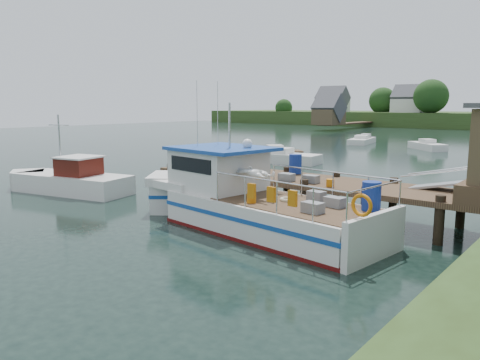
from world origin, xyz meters
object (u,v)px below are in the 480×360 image
Objects in this scene: work_boat at (68,180)px; moored_e at (366,139)px; lobster_boat at (244,200)px; moored_rowboat at (275,155)px; moored_a at (280,157)px; moored_b at (427,146)px; moored_d at (362,141)px; dock at (439,169)px.

work_boat is 39.57m from moored_e.
lobster_boat is 20.62m from moored_rowboat.
work_boat is 1.94× the size of moored_e.
moored_b is at bearing 85.81° from moored_a.
moored_rowboat reaches higher than moored_e.
moored_rowboat is (-10.82, 17.54, -0.51)m from lobster_boat.
moored_rowboat is at bearing 128.68° from lobster_boat.
lobster_boat is 39.30m from moored_d.
work_boat is at bearing -171.13° from lobster_boat.
moored_b is (6.89, 34.87, -0.23)m from work_boat.
dock is at bearing -0.16° from work_boat.
work_boat is at bearing -81.80° from moored_a.
moored_rowboat is (-16.56, 14.07, -1.78)m from dock.
lobster_boat is 2.68× the size of moored_rowboat.
dock is 1.49× the size of lobster_boat.
moored_d is 1.94m from moored_e.
dock is at bearing -27.54° from moored_a.
dock is 6.83m from lobster_boat.
moored_rowboat is at bearing -102.08° from moored_b.
lobster_boat reaches higher than moored_a.
moored_b is at bearing 107.93° from dock.
moored_rowboat reaches higher than moored_b.
moored_e is (-2.01, 21.63, -0.08)m from moored_rowboat.
moored_b is 9.72m from moored_e.
moored_rowboat is 19.80m from moored_d.
lobster_boat is 2.88× the size of moored_e.
moored_d is 1.56× the size of moored_e.
moored_a reaches higher than moored_d.
moored_a is 22.66m from moored_e.
moored_d is (-1.63, 19.73, -0.10)m from moored_rowboat.
work_boat reaches higher than moored_rowboat.
dock is 21.80m from moored_rowboat.
moored_d is (-2.66, 20.56, -0.06)m from moored_a.
lobster_boat is 1.73× the size of moored_a.
moored_rowboat is 21.73m from moored_e.
moored_rowboat is (0.38, 17.91, -0.16)m from work_boat.
lobster_boat reaches higher than moored_e.
moored_b is (5.48, 17.79, -0.03)m from moored_a.
moored_d is at bearing 78.98° from work_boat.
moored_e is at bearing 79.44° from work_boat.
work_boat reaches higher than moored_d.
moored_a is 20.73m from moored_d.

